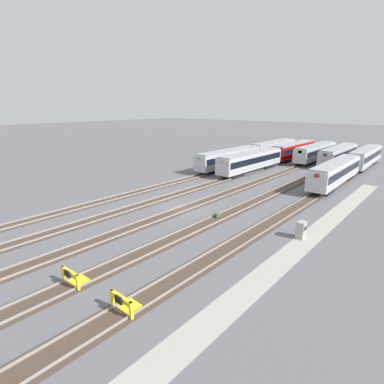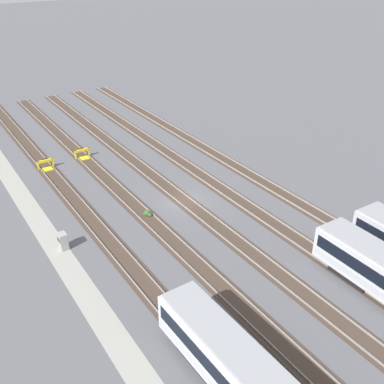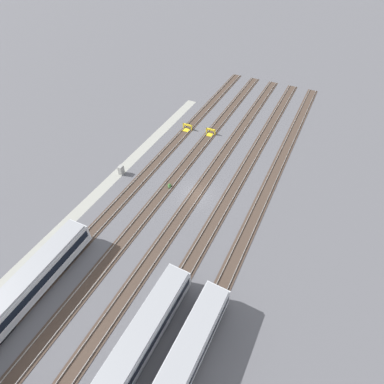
% 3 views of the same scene
% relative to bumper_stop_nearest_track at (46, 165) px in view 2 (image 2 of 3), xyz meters
% --- Properties ---
extents(ground_plane, '(400.00, 400.00, 0.00)m').
position_rel_bumper_stop_nearest_track_xyz_m(ground_plane, '(15.79, 9.78, -0.51)').
color(ground_plane, '#5B5B60').
extents(service_walkway, '(54.00, 2.00, 0.01)m').
position_rel_bumper_stop_nearest_track_xyz_m(service_walkway, '(15.79, -4.41, -0.51)').
color(service_walkway, '#9E9E93').
rests_on(service_walkway, ground).
extents(rail_track_nearest, '(90.00, 2.23, 0.21)m').
position_rel_bumper_stop_nearest_track_xyz_m(rail_track_nearest, '(15.79, -0.00, -0.47)').
color(rail_track_nearest, '#47382D').
rests_on(rail_track_nearest, ground).
extents(rail_track_near_inner, '(90.00, 2.23, 0.21)m').
position_rel_bumper_stop_nearest_track_xyz_m(rail_track_near_inner, '(15.79, 4.89, -0.47)').
color(rail_track_near_inner, '#47382D').
rests_on(rail_track_near_inner, ground).
extents(rail_track_middle, '(90.00, 2.24, 0.21)m').
position_rel_bumper_stop_nearest_track_xyz_m(rail_track_middle, '(15.79, 9.78, -0.47)').
color(rail_track_middle, '#47382D').
rests_on(rail_track_middle, ground).
extents(rail_track_far_inner, '(90.00, 2.23, 0.21)m').
position_rel_bumper_stop_nearest_track_xyz_m(rail_track_far_inner, '(15.79, 14.68, -0.47)').
color(rail_track_far_inner, '#47382D').
rests_on(rail_track_far_inner, ground).
extents(rail_track_farthest, '(90.00, 2.23, 0.21)m').
position_rel_bumper_stop_nearest_track_xyz_m(rail_track_farthest, '(15.79, 19.57, -0.47)').
color(rail_track_farthest, '#47382D').
rests_on(rail_track_farthest, ground).
extents(bumper_stop_nearest_track, '(1.35, 2.00, 1.22)m').
position_rel_bumper_stop_nearest_track_xyz_m(bumper_stop_nearest_track, '(0.00, 0.00, 0.00)').
color(bumper_stop_nearest_track, yellow).
rests_on(bumper_stop_nearest_track, ground).
extents(bumper_stop_near_inner_track, '(1.38, 2.01, 1.22)m').
position_rel_bumper_stop_nearest_track_xyz_m(bumper_stop_near_inner_track, '(-0.59, 4.90, 0.00)').
color(bumper_stop_near_inner_track, yellow).
rests_on(bumper_stop_near_inner_track, ground).
extents(electrical_cabinet, '(0.90, 0.73, 1.60)m').
position_rel_bumper_stop_nearest_track_xyz_m(electrical_cabinet, '(16.96, -3.78, 0.29)').
color(electrical_cabinet, '#9E9E99').
rests_on(electrical_cabinet, ground).
extents(weed_clump, '(0.92, 0.70, 0.64)m').
position_rel_bumper_stop_nearest_track_xyz_m(weed_clump, '(16.16, 5.15, -0.27)').
color(weed_clump, '#38602D').
rests_on(weed_clump, ground).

